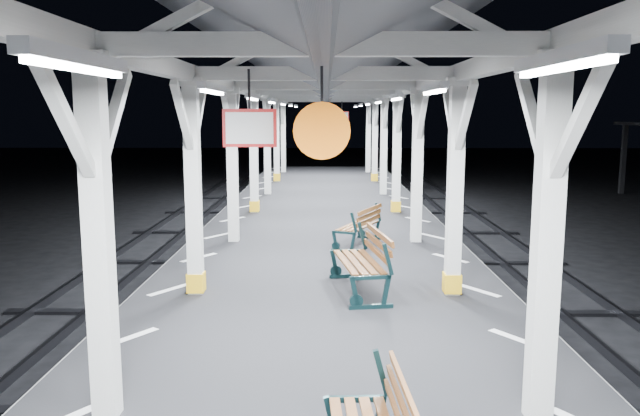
{
  "coord_description": "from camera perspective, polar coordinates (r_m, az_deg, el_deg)",
  "views": [
    {
      "loc": [
        0.04,
        -7.44,
        3.81
      ],
      "look_at": [
        -0.07,
        3.02,
        2.2
      ],
      "focal_mm": 35.0,
      "sensor_mm": 36.0,
      "label": 1
    }
  ],
  "objects": [
    {
      "name": "bench_mid",
      "position": [
        9.84,
        4.17,
        -4.74
      ],
      "size": [
        0.94,
        1.88,
        0.97
      ],
      "rotation": [
        0.0,
        0.0,
        0.16
      ],
      "color": "black",
      "rests_on": "platform"
    },
    {
      "name": "canopy",
      "position": [
        7.47,
        0.3,
        14.5
      ],
      "size": [
        5.4,
        49.0,
        4.65
      ],
      "color": "silver",
      "rests_on": "platform"
    },
    {
      "name": "hazard_stripes_left",
      "position": [
        8.34,
        -17.17,
        -11.33
      ],
      "size": [
        1.0,
        48.0,
        0.01
      ],
      "primitive_type": "cube",
      "color": "silver",
      "rests_on": "platform"
    },
    {
      "name": "bench_far",
      "position": [
        13.26,
        3.81,
        -1.55
      ],
      "size": [
        1.13,
        1.63,
        0.83
      ],
      "rotation": [
        0.0,
        0.0,
        -0.41
      ],
      "color": "black",
      "rests_on": "platform"
    },
    {
      "name": "platform",
      "position": [
        8.15,
        0.27,
        -15.23
      ],
      "size": [
        6.0,
        50.0,
        1.0
      ],
      "primitive_type": "cube",
      "color": "black",
      "rests_on": "ground"
    },
    {
      "name": "ground",
      "position": [
        8.36,
        0.27,
        -18.36
      ],
      "size": [
        120.0,
        120.0,
        0.0
      ],
      "primitive_type": "plane",
      "color": "black",
      "rests_on": "ground"
    },
    {
      "name": "hazard_stripes_right",
      "position": [
        8.31,
        17.78,
        -11.42
      ],
      "size": [
        1.0,
        48.0,
        0.01
      ],
      "primitive_type": "cube",
      "color": "silver",
      "rests_on": "platform"
    }
  ]
}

